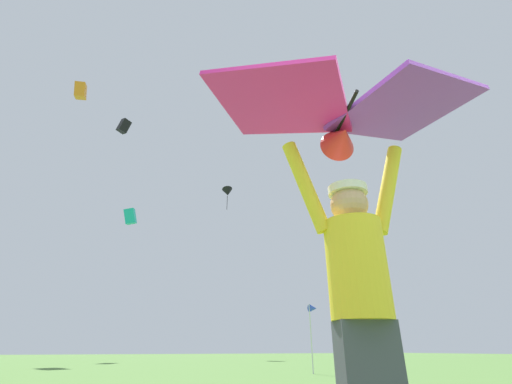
{
  "coord_description": "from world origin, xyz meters",
  "views": [
    {
      "loc": [
        -1.49,
        -1.48,
        0.68
      ],
      "look_at": [
        -0.15,
        1.52,
        2.17
      ],
      "focal_mm": 24.35,
      "sensor_mm": 36.0,
      "label": 1
    }
  ],
  "objects_px": {
    "kite_flyer_person": "(360,298)",
    "marker_flag": "(313,313)",
    "distant_kite_black_mid_left": "(124,126)",
    "distant_kite_teal_high_left": "(130,216)",
    "distant_kite_black_low_left": "(227,192)",
    "distant_kite_orange_high_right": "(81,91)",
    "held_stunt_kite": "(342,114)"
  },
  "relations": [
    {
      "from": "kite_flyer_person",
      "to": "marker_flag",
      "type": "relative_size",
      "value": 0.95
    },
    {
      "from": "kite_flyer_person",
      "to": "distant_kite_orange_high_right",
      "type": "distance_m",
      "value": 32.97
    },
    {
      "from": "held_stunt_kite",
      "to": "marker_flag",
      "type": "xyz_separation_m",
      "value": [
        5.21,
        8.59,
        -0.37
      ]
    },
    {
      "from": "distant_kite_teal_high_left",
      "to": "distant_kite_black_low_left",
      "type": "xyz_separation_m",
      "value": [
        10.0,
        4.19,
        5.83
      ]
    },
    {
      "from": "held_stunt_kite",
      "to": "distant_kite_black_mid_left",
      "type": "distance_m",
      "value": 35.83
    },
    {
      "from": "held_stunt_kite",
      "to": "distant_kite_orange_high_right",
      "type": "distance_m",
      "value": 32.32
    },
    {
      "from": "distant_kite_teal_high_left",
      "to": "marker_flag",
      "type": "distance_m",
      "value": 21.97
    },
    {
      "from": "marker_flag",
      "to": "held_stunt_kite",
      "type": "bearing_deg",
      "value": -121.25
    },
    {
      "from": "distant_kite_black_mid_left",
      "to": "marker_flag",
      "type": "distance_m",
      "value": 29.91
    },
    {
      "from": "held_stunt_kite",
      "to": "distant_kite_black_low_left",
      "type": "distance_m",
      "value": 36.72
    },
    {
      "from": "held_stunt_kite",
      "to": "distant_kite_black_mid_left",
      "type": "xyz_separation_m",
      "value": [
        -1.64,
        30.35,
        18.97
      ]
    },
    {
      "from": "marker_flag",
      "to": "distant_kite_black_mid_left",
      "type": "bearing_deg",
      "value": 107.49
    },
    {
      "from": "distant_kite_teal_high_left",
      "to": "held_stunt_kite",
      "type": "bearing_deg",
      "value": -90.4
    },
    {
      "from": "distant_kite_black_low_left",
      "to": "kite_flyer_person",
      "type": "bearing_deg",
      "value": -107.6
    },
    {
      "from": "distant_kite_black_mid_left",
      "to": "marker_flag",
      "type": "xyz_separation_m",
      "value": [
        6.85,
        -21.75,
        -19.34
      ]
    },
    {
      "from": "distant_kite_teal_high_left",
      "to": "distant_kite_orange_high_right",
      "type": "height_order",
      "value": "distant_kite_orange_high_right"
    },
    {
      "from": "kite_flyer_person",
      "to": "distant_kite_black_mid_left",
      "type": "relative_size",
      "value": 1.19
    },
    {
      "from": "held_stunt_kite",
      "to": "distant_kite_teal_high_left",
      "type": "height_order",
      "value": "distant_kite_teal_high_left"
    },
    {
      "from": "distant_kite_black_low_left",
      "to": "marker_flag",
      "type": "height_order",
      "value": "distant_kite_black_low_left"
    },
    {
      "from": "distant_kite_black_mid_left",
      "to": "marker_flag",
      "type": "bearing_deg",
      "value": -72.51
    },
    {
      "from": "kite_flyer_person",
      "to": "marker_flag",
      "type": "xyz_separation_m",
      "value": [
        5.19,
        8.52,
        0.81
      ]
    },
    {
      "from": "distant_kite_black_mid_left",
      "to": "held_stunt_kite",
      "type": "bearing_deg",
      "value": -86.91
    },
    {
      "from": "distant_kite_teal_high_left",
      "to": "marker_flag",
      "type": "relative_size",
      "value": 0.75
    },
    {
      "from": "distant_kite_black_low_left",
      "to": "marker_flag",
      "type": "bearing_deg",
      "value": -101.94
    },
    {
      "from": "distant_kite_black_low_left",
      "to": "distant_kite_teal_high_left",
      "type": "bearing_deg",
      "value": -157.24
    },
    {
      "from": "distant_kite_teal_high_left",
      "to": "distant_kite_black_mid_left",
      "type": "xyz_separation_m",
      "value": [
        -1.83,
        2.42,
        10.2
      ]
    },
    {
      "from": "held_stunt_kite",
      "to": "distant_kite_orange_high_right",
      "type": "xyz_separation_m",
      "value": [
        -5.47,
        25.86,
        18.61
      ]
    },
    {
      "from": "kite_flyer_person",
      "to": "distant_kite_orange_high_right",
      "type": "relative_size",
      "value": 1.27
    },
    {
      "from": "held_stunt_kite",
      "to": "distant_kite_black_low_left",
      "type": "bearing_deg",
      "value": 72.4
    },
    {
      "from": "kite_flyer_person",
      "to": "distant_kite_teal_high_left",
      "type": "bearing_deg",
      "value": 89.66
    },
    {
      "from": "kite_flyer_person",
      "to": "distant_kite_teal_high_left",
      "type": "height_order",
      "value": "distant_kite_teal_high_left"
    },
    {
      "from": "distant_kite_orange_high_right",
      "to": "distant_kite_black_low_left",
      "type": "height_order",
      "value": "distant_kite_orange_high_right"
    }
  ]
}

